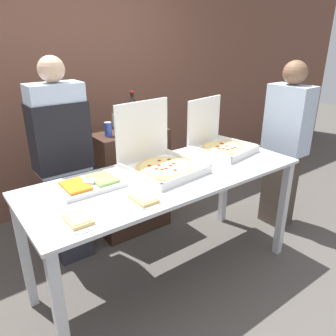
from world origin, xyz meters
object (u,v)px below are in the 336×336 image
(person_guest_cap, at_px, (285,145))
(soda_can_silver, at_px, (115,120))
(paper_plate_front_left, at_px, (144,199))
(soda_bottle, at_px, (133,112))
(soda_can_colored, at_px, (108,129))
(pizza_box_far_left, at_px, (159,159))
(person_server_vest, at_px, (62,154))
(paper_plate_front_right, at_px, (78,220))
(pizza_box_near_right, at_px, (219,142))
(veggie_tray, at_px, (90,184))

(person_guest_cap, bearing_deg, soda_can_silver, 50.65)
(paper_plate_front_left, height_order, soda_bottle, soda_bottle)
(paper_plate_front_left, relative_size, soda_can_colored, 1.74)
(pizza_box_far_left, distance_m, person_server_vest, 0.79)
(paper_plate_front_right, height_order, soda_can_colored, soda_can_colored)
(pizza_box_far_left, relative_size, paper_plate_front_left, 2.53)
(soda_can_silver, height_order, soda_can_colored, same)
(pizza_box_near_right, xyz_separation_m, soda_can_colored, (-0.74, 0.61, 0.10))
(pizza_box_far_left, distance_m, paper_plate_front_left, 0.52)
(paper_plate_front_right, bearing_deg, soda_bottle, 47.12)
(person_server_vest, bearing_deg, soda_bottle, -168.86)
(paper_plate_front_right, distance_m, paper_plate_front_left, 0.41)
(soda_bottle, bearing_deg, person_server_vest, -168.86)
(pizza_box_near_right, xyz_separation_m, person_guest_cap, (0.73, -0.17, -0.12))
(pizza_box_near_right, distance_m, paper_plate_front_right, 1.50)
(paper_plate_front_left, distance_m, person_server_vest, 0.97)
(soda_can_silver, relative_size, person_server_vest, 0.07)
(person_guest_cap, bearing_deg, pizza_box_far_left, 84.92)
(pizza_box_far_left, bearing_deg, veggie_tray, 173.16)
(veggie_tray, bearing_deg, paper_plate_front_left, -64.31)
(soda_bottle, height_order, soda_can_silver, soda_bottle)
(paper_plate_front_left, xyz_separation_m, person_server_vest, (-0.15, 0.95, 0.05))
(pizza_box_far_left, distance_m, paper_plate_front_right, 0.86)
(soda_bottle, height_order, person_server_vest, person_server_vest)
(pizza_box_near_right, height_order, paper_plate_front_right, pizza_box_near_right)
(soda_can_colored, xyz_separation_m, person_server_vest, (-0.44, -0.06, -0.12))
(pizza_box_near_right, bearing_deg, pizza_box_far_left, 174.20)
(veggie_tray, xyz_separation_m, soda_bottle, (0.78, 0.73, 0.24))
(veggie_tray, distance_m, soda_can_silver, 1.14)
(paper_plate_front_left, bearing_deg, paper_plate_front_right, 178.48)
(person_guest_cap, bearing_deg, soda_can_colored, 62.27)
(person_server_vest, xyz_separation_m, person_guest_cap, (1.91, -0.72, -0.11))
(pizza_box_near_right, relative_size, paper_plate_front_left, 2.40)
(pizza_box_far_left, height_order, veggie_tray, pizza_box_far_left)
(veggie_tray, height_order, soda_can_silver, soda_can_silver)
(pizza_box_far_left, distance_m, soda_can_colored, 0.66)
(soda_can_silver, height_order, person_guest_cap, person_guest_cap)
(paper_plate_front_right, bearing_deg, person_server_vest, 74.32)
(soda_bottle, xyz_separation_m, soda_can_silver, (-0.10, 0.17, -0.09))
(paper_plate_front_left, height_order, person_server_vest, person_server_vest)
(paper_plate_front_left, bearing_deg, pizza_box_near_right, 21.30)
(paper_plate_front_right, height_order, soda_bottle, soda_bottle)
(pizza_box_far_left, bearing_deg, paper_plate_front_right, -161.10)
(pizza_box_near_right, relative_size, person_server_vest, 0.30)
(soda_can_colored, distance_m, person_guest_cap, 1.68)
(soda_bottle, distance_m, person_server_vest, 0.79)
(pizza_box_near_right, relative_size, veggie_tray, 1.22)
(pizza_box_near_right, distance_m, soda_can_colored, 0.96)
(paper_plate_front_right, distance_m, person_guest_cap, 2.19)
(pizza_box_near_right, height_order, soda_bottle, soda_bottle)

